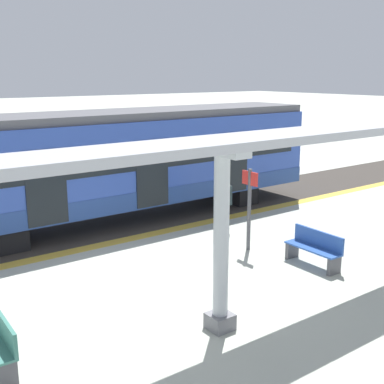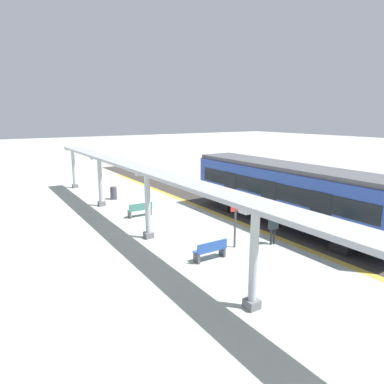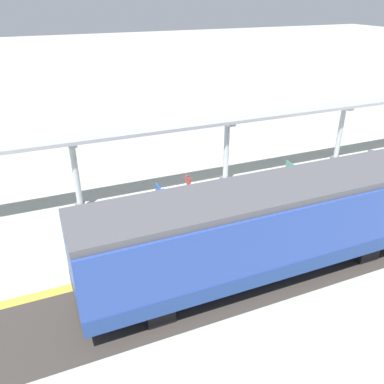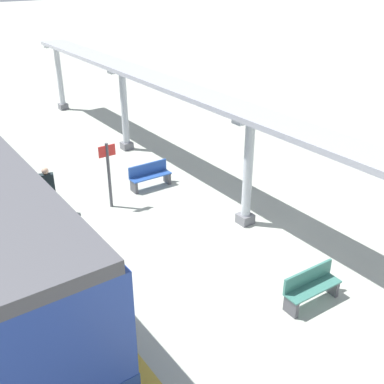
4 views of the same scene
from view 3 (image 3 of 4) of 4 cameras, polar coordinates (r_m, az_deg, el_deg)
ground_plane at (r=19.36m, az=8.33°, el=-1.68°), size 176.00×176.00×0.00m
tactile_edge_strip at (r=17.33m, az=13.14°, el=-5.87°), size 0.42×37.96×0.01m
trackbed at (r=16.18m, az=16.81°, el=-9.00°), size 3.20×49.96×0.01m
train_near_carriage at (r=13.96m, az=10.34°, el=-5.38°), size 2.65×13.01×3.48m
canopy_pillar_second at (r=24.90m, az=20.53°, el=7.81°), size 1.10×0.44×3.37m
canopy_pillar_third at (r=20.71m, az=4.97°, el=5.72°), size 1.10×0.44×3.37m
canopy_pillar_fourth at (r=18.66m, az=-16.37°, el=2.20°), size 1.10×0.44×3.37m
canopy_beam at (r=20.09m, az=4.83°, el=10.30°), size 1.20×30.21×0.16m
bench_near_end at (r=22.15m, az=14.70°, el=2.80°), size 1.51×0.49×0.86m
bench_mid_platform at (r=18.93m, az=-4.19°, el=-0.62°), size 1.51×0.46×0.86m
trash_bin at (r=25.34m, az=24.36°, el=4.39°), size 0.48×0.48×0.93m
platform_info_sign at (r=17.20m, az=-0.61°, el=-0.23°), size 0.56×0.10×2.20m
passenger_waiting_near_edge at (r=15.71m, az=-0.52°, el=-4.55°), size 0.50×0.33×1.58m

